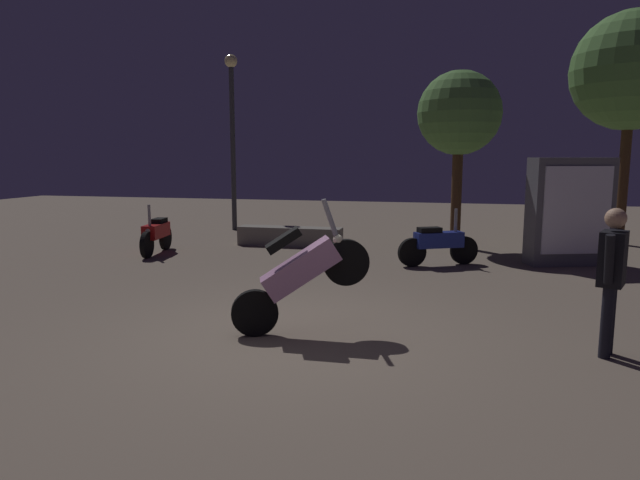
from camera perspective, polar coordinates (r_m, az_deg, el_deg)
The scene contains 10 objects.
ground_plane at distance 6.83m, azimuth -2.84°, elevation -9.61°, with size 40.00×40.00×0.00m, color #756656.
motorcycle_pink_foreground at distance 6.67m, azimuth -2.03°, elevation -3.41°, with size 1.58×0.70×1.63m.
motorcycle_blue_parked_left at distance 11.18m, azimuth 11.96°, elevation -0.34°, with size 1.53×0.84×1.11m.
motorcycle_red_parked_right at distance 12.79m, azimuth -16.32°, elevation 0.61°, with size 0.44×1.66×1.11m.
person_rider_beside at distance 6.65m, azimuth 27.57°, elevation -2.68°, with size 0.36×0.65×1.59m.
streetlamp_near at distance 16.39m, azimuth -8.92°, elevation 11.98°, with size 0.36×0.36×4.93m.
tree_left_bg at distance 15.42m, azimuth 29.16°, elevation 14.74°, with size 2.74×2.74×5.47m.
tree_center_bg at distance 13.53m, azimuth 13.99°, elevation 12.29°, with size 1.92×1.92×4.06m.
kiosk_billboard at distance 11.99m, azimuth 24.09°, elevation 2.66°, with size 1.68×0.99×2.10m.
planter_wall_low at distance 13.41m, azimuth -3.07°, elevation 0.37°, with size 2.50×0.50×0.45m.
Camera 1 is at (1.82, -6.23, 2.12)m, focal length 31.44 mm.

